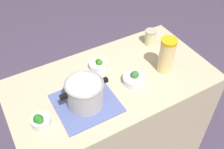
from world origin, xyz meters
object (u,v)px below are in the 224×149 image
at_px(cooking_pot, 85,93).
at_px(broccoli_bowl_back, 40,121).
at_px(mason_jar, 150,37).
at_px(broccoli_bowl_center, 134,78).
at_px(lemonade_pitcher, 167,55).
at_px(broccoli_bowl_front, 98,65).

height_order(cooking_pot, broccoli_bowl_back, cooking_pot).
distance_m(mason_jar, broccoli_bowl_center, 0.42).
xyz_separation_m(mason_jar, broccoli_bowl_back, (0.93, 0.30, -0.02)).
distance_m(lemonade_pitcher, broccoli_bowl_back, 0.85).
xyz_separation_m(lemonade_pitcher, mason_jar, (-0.08, -0.28, -0.06)).
bearing_deg(broccoli_bowl_center, cooking_pot, 2.10).
xyz_separation_m(cooking_pot, lemonade_pitcher, (-0.57, -0.01, 0.03)).
bearing_deg(mason_jar, broccoli_bowl_center, 40.68).
relative_size(broccoli_bowl_center, broccoli_bowl_back, 1.30).
height_order(mason_jar, broccoli_bowl_back, mason_jar).
bearing_deg(broccoli_bowl_back, mason_jar, -162.13).
height_order(lemonade_pitcher, broccoli_bowl_front, lemonade_pitcher).
xyz_separation_m(cooking_pot, mason_jar, (-0.66, -0.29, -0.03)).
distance_m(mason_jar, broccoli_bowl_back, 0.98).
relative_size(lemonade_pitcher, broccoli_bowl_front, 2.08).
relative_size(cooking_pot, lemonade_pitcher, 1.18).
bearing_deg(lemonade_pitcher, broccoli_bowl_back, 1.33).
distance_m(broccoli_bowl_front, broccoli_bowl_center, 0.26).
bearing_deg(broccoli_bowl_back, cooking_pot, -177.20).
bearing_deg(cooking_pot, broccoli_bowl_front, -130.44).
bearing_deg(broccoli_bowl_front, lemonade_pitcher, 147.42).
bearing_deg(broccoli_bowl_front, broccoli_bowl_center, 120.12).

